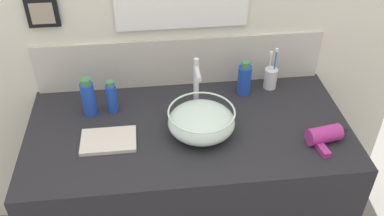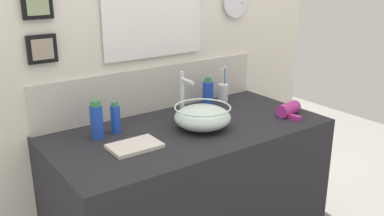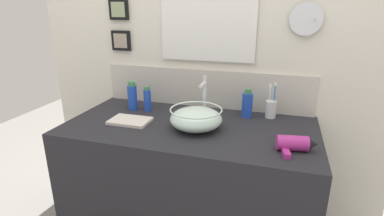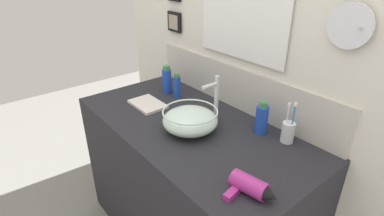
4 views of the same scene
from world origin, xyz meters
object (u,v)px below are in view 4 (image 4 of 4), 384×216
hand_towel (148,104)px  faucet (215,96)px  toothbrush_cup (288,132)px  shampoo_bottle (177,86)px  glass_bowl_sink (190,120)px  spray_bottle (167,80)px  lotion_bottle (262,119)px  hair_drier (251,187)px

hand_towel → faucet: bearing=25.4°
toothbrush_cup → shampoo_bottle: 0.74m
glass_bowl_sink → spray_bottle: spray_bottle is taller
faucet → hand_towel: 0.44m
faucet → lotion_bottle: faucet is taller
glass_bowl_sink → spray_bottle: (-0.46, 0.18, 0.03)m
lotion_bottle → faucet: bearing=-157.7°
hair_drier → lotion_bottle: size_ratio=1.12×
hair_drier → shampoo_bottle: 0.92m
hair_drier → lotion_bottle: bearing=125.1°
hair_drier → shampoo_bottle: bearing=160.6°
shampoo_bottle → hand_towel: size_ratio=0.70×
faucet → shampoo_bottle: faucet is taller
glass_bowl_sink → spray_bottle: 0.50m
hair_drier → spray_bottle: size_ratio=1.04×
toothbrush_cup → lotion_bottle: size_ratio=1.24×
glass_bowl_sink → hair_drier: bearing=-12.7°
lotion_bottle → shampoo_bottle: bearing=-173.4°
lotion_bottle → hand_towel: 0.68m
spray_bottle → hair_drier: bearing=-17.1°
hand_towel → lotion_bottle: bearing=24.3°
lotion_bottle → spray_bottle: (-0.70, -0.08, 0.01)m
glass_bowl_sink → toothbrush_cup: bearing=38.4°
glass_bowl_sink → shampoo_bottle: size_ratio=1.78×
toothbrush_cup → spray_bottle: toothbrush_cup is taller
lotion_bottle → shampoo_bottle: (-0.60, -0.07, -0.00)m
faucet → spray_bottle: faucet is taller
glass_bowl_sink → lotion_bottle: size_ratio=1.64×
hair_drier → spray_bottle: bearing=162.9°
faucet → toothbrush_cup: faucet is taller
faucet → toothbrush_cup: bearing=19.0°
glass_bowl_sink → toothbrush_cup: toothbrush_cup is taller
shampoo_bottle → hand_towel: (-0.01, -0.21, -0.06)m
glass_bowl_sink → lotion_bottle: bearing=48.1°
toothbrush_cup → lotion_bottle: 0.14m
toothbrush_cup → spray_bottle: bearing=-172.6°
glass_bowl_sink → faucet: faucet is taller
lotion_bottle → glass_bowl_sink: bearing=-131.9°
toothbrush_cup → spray_bottle: size_ratio=1.16×
toothbrush_cup → lotion_bottle: bearing=-167.3°
hair_drier → lotion_bottle: 0.46m
toothbrush_cup → glass_bowl_sink: bearing=-141.6°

